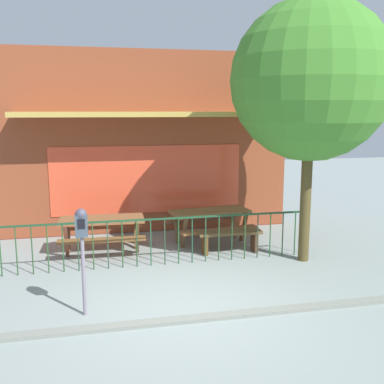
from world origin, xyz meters
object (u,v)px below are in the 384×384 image
(picnic_table_left, at_px, (102,225))
(patio_bench, at_px, (230,237))
(street_tree, at_px, (311,81))
(parking_meter_near, at_px, (82,234))
(picnic_table_right, at_px, (210,217))

(picnic_table_left, xyz_separation_m, patio_bench, (2.71, -0.61, -0.26))
(picnic_table_left, height_order, street_tree, street_tree)
(picnic_table_left, distance_m, parking_meter_near, 3.17)
(picnic_table_left, distance_m, picnic_table_right, 2.50)
(patio_bench, bearing_deg, picnic_table_left, 167.40)
(parking_meter_near, height_order, street_tree, street_tree)
(parking_meter_near, relative_size, street_tree, 0.32)
(parking_meter_near, bearing_deg, street_tree, 20.64)
(picnic_table_left, bearing_deg, parking_meter_near, -96.51)
(patio_bench, height_order, street_tree, street_tree)
(patio_bench, xyz_separation_m, parking_meter_near, (-3.06, -2.47, 0.92))
(patio_bench, relative_size, parking_meter_near, 0.85)
(picnic_table_right, height_order, parking_meter_near, parking_meter_near)
(picnic_table_left, relative_size, parking_meter_near, 1.12)
(picnic_table_left, height_order, picnic_table_right, same)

